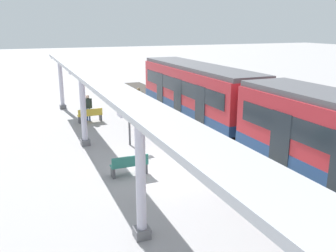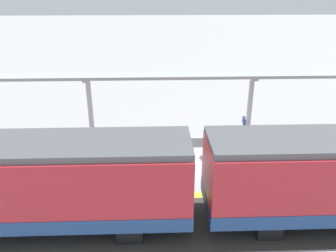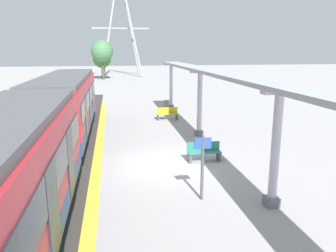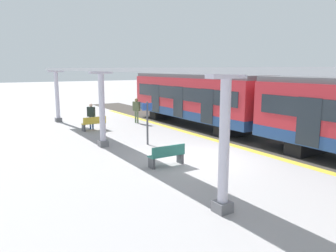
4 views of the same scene
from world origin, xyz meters
TOP-DOWN VIEW (x-y plane):
  - ground_plane at (0.00, 0.00)m, footprint 176.00×176.00m
  - tactile_edge_strip at (-2.95, 0.00)m, footprint 0.43×34.84m
  - trackbed at (-4.77, 0.00)m, footprint 3.20×46.84m
  - train_near_carriage at (-4.76, -6.88)m, footprint 2.65×12.04m
  - canopy_pillar_nearest at (2.72, -13.39)m, footprint 1.10×0.44m
  - canopy_pillar_second at (2.72, -4.36)m, footprint 1.10×0.44m
  - canopy_pillar_third at (2.72, 4.57)m, footprint 1.10×0.44m
  - canopy_beam at (2.72, 0.15)m, footprint 1.20×27.88m
  - bench_near_end at (1.76, 0.17)m, footprint 1.50×0.44m
  - bench_mid_platform at (1.62, -8.80)m, footprint 1.52×0.51m
  - platform_info_sign at (0.64, -3.54)m, footprint 0.56×0.10m
  - passenger_waiting_near_edge at (-1.91, -9.89)m, footprint 0.46×0.55m
  - passenger_by_the_benches at (1.65, -9.20)m, footprint 0.49×0.49m

SIDE VIEW (x-z plane):
  - ground_plane at x=0.00m, z-range 0.00..0.00m
  - trackbed at x=-4.77m, z-range 0.00..0.01m
  - tactile_edge_strip at x=-2.95m, z-range 0.00..0.01m
  - bench_near_end at x=1.76m, z-range 0.01..0.87m
  - bench_mid_platform at x=1.62m, z-range 0.01..0.87m
  - passenger_by_the_benches at x=1.65m, z-range 0.21..1.87m
  - passenger_waiting_near_edge at x=-1.91m, z-range 0.22..1.99m
  - platform_info_sign at x=0.64m, z-range 0.23..2.43m
  - train_near_carriage at x=-4.76m, z-range 0.09..3.57m
  - canopy_pillar_nearest at x=2.72m, z-range 0.03..3.75m
  - canopy_pillar_second at x=2.72m, z-range 0.03..3.75m
  - canopy_pillar_third at x=2.72m, z-range 0.03..3.75m
  - canopy_beam at x=2.72m, z-range 3.72..3.88m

